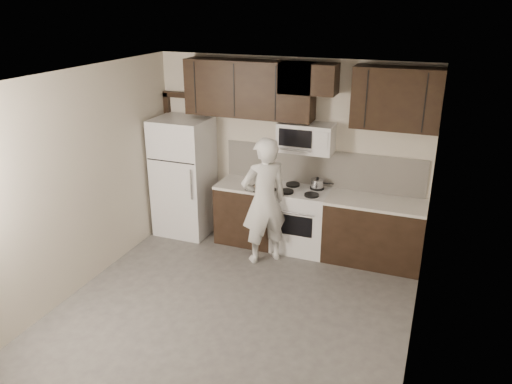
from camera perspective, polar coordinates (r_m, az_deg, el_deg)
The scene contains 14 objects.
floor at distance 5.95m, azimuth -3.25°, elevation -14.09°, with size 4.50×4.50×0.00m, color #4C4A48.
back_wall at distance 7.26m, azimuth 3.78°, elevation 4.53°, with size 4.00×4.00×0.00m, color beige.
ceiling at distance 4.91m, azimuth -3.91°, elevation 12.56°, with size 4.50×4.50×0.00m, color white.
counter_run at distance 7.16m, azimuth 7.48°, elevation -3.55°, with size 2.95×0.64×0.91m.
stove at distance 7.22m, azimuth 5.15°, elevation -3.17°, with size 0.76×0.66×0.94m.
backsplash at distance 7.18m, azimuth 7.54°, elevation 2.77°, with size 2.90×0.02×0.54m, color silver.
upper_cabinets at distance 6.83m, azimuth 5.23°, elevation 11.45°, with size 3.48×0.35×0.78m.
microwave at distance 6.92m, azimuth 5.74°, elevation 6.21°, with size 0.76×0.42×0.40m.
refrigerator at distance 7.68m, azimuth -8.23°, elevation 1.75°, with size 0.80×0.76×1.80m.
door_trim at distance 8.01m, azimuth -9.59°, elevation 5.12°, with size 0.50×0.08×2.12m.
saucepan at distance 7.11m, azimuth 7.03°, elevation 0.92°, with size 0.32×0.19×0.18m.
baking_tray at distance 7.03m, azimuth 0.60°, elevation 0.30°, with size 0.37×0.28×0.02m, color black.
pizza at distance 7.03m, azimuth 0.60°, elevation 0.44°, with size 0.25×0.25×0.02m, color #D0B88C.
person at distance 6.72m, azimuth 0.94°, elevation -1.05°, with size 0.65×0.42×1.77m, color white.
Camera 1 is at (2.04, -4.40, 3.44)m, focal length 35.00 mm.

